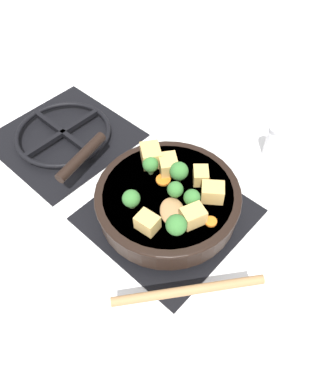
# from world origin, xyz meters

# --- Properties ---
(ground_plane) EXTENTS (2.40, 2.40, 0.00)m
(ground_plane) POSITION_xyz_m (0.00, 0.00, 0.00)
(ground_plane) COLOR white
(front_burner_grate) EXTENTS (0.31, 0.31, 0.03)m
(front_burner_grate) POSITION_xyz_m (0.00, 0.00, 0.01)
(front_burner_grate) COLOR black
(front_burner_grate) RESTS_ON ground_plane
(rear_burner_grate) EXTENTS (0.31, 0.31, 0.03)m
(rear_burner_grate) POSITION_xyz_m (0.00, 0.36, 0.01)
(rear_burner_grate) COLOR black
(rear_burner_grate) RESTS_ON ground_plane
(skillet_pan) EXTENTS (0.30, 0.39, 0.06)m
(skillet_pan) POSITION_xyz_m (-0.00, 0.00, 0.06)
(skillet_pan) COLOR black
(skillet_pan) RESTS_ON front_burner_grate
(wooden_spoon) EXTENTS (0.25, 0.25, 0.02)m
(wooden_spoon) POSITION_xyz_m (-0.09, -0.12, 0.09)
(wooden_spoon) COLOR #A87A4C
(wooden_spoon) RESTS_ON skillet_pan
(tofu_cube_center_large) EXTENTS (0.06, 0.06, 0.04)m
(tofu_cube_center_large) POSITION_xyz_m (0.04, 0.04, 0.10)
(tofu_cube_center_large) COLOR tan
(tofu_cube_center_large) RESTS_ON skillet_pan
(tofu_cube_near_handle) EXTENTS (0.06, 0.06, 0.04)m
(tofu_cube_near_handle) POSITION_xyz_m (0.04, 0.08, 0.10)
(tofu_cube_near_handle) COLOR tan
(tofu_cube_near_handle) RESTS_ON skillet_pan
(tofu_cube_east_chunk) EXTENTS (0.05, 0.05, 0.03)m
(tofu_cube_east_chunk) POSITION_xyz_m (-0.02, -0.08, 0.10)
(tofu_cube_east_chunk) COLOR tan
(tofu_cube_east_chunk) RESTS_ON skillet_pan
(tofu_cube_west_chunk) EXTENTS (0.05, 0.06, 0.03)m
(tofu_cube_west_chunk) POSITION_xyz_m (0.05, -0.07, 0.10)
(tofu_cube_west_chunk) COLOR tan
(tofu_cube_west_chunk) RESTS_ON skillet_pan
(tofu_cube_back_piece) EXTENTS (0.05, 0.05, 0.03)m
(tofu_cube_back_piece) POSITION_xyz_m (0.07, -0.03, 0.10)
(tofu_cube_back_piece) COLOR tan
(tofu_cube_back_piece) RESTS_ON skillet_pan
(tofu_cube_front_piece) EXTENTS (0.04, 0.04, 0.03)m
(tofu_cube_front_piece) POSITION_xyz_m (-0.09, -0.03, 0.10)
(tofu_cube_front_piece) COLOR tan
(tofu_cube_front_piece) RESTS_ON skillet_pan
(broccoli_floret_near_spoon) EXTENTS (0.04, 0.04, 0.05)m
(broccoli_floret_near_spoon) POSITION_xyz_m (-0.06, -0.08, 0.11)
(broccoli_floret_near_spoon) COLOR #709956
(broccoli_floret_near_spoon) RESTS_ON skillet_pan
(broccoli_floret_center_top) EXTENTS (0.04, 0.04, 0.05)m
(broccoli_floret_center_top) POSITION_xyz_m (0.04, 0.01, 0.11)
(broccoli_floret_center_top) COLOR #709956
(broccoli_floret_center_top) RESTS_ON skillet_pan
(broccoli_floret_east_rim) EXTENTS (0.03, 0.03, 0.04)m
(broccoli_floret_east_rim) POSITION_xyz_m (0.01, -0.06, 0.11)
(broccoli_floret_east_rim) COLOR #709956
(broccoli_floret_east_rim) RESTS_ON skillet_pan
(broccoli_floret_west_rim) EXTENTS (0.04, 0.04, 0.04)m
(broccoli_floret_west_rim) POSITION_xyz_m (-0.07, 0.03, 0.11)
(broccoli_floret_west_rim) COLOR #709956
(broccoli_floret_west_rim) RESTS_ON skillet_pan
(broccoli_floret_north_edge) EXTENTS (0.03, 0.03, 0.04)m
(broccoli_floret_north_edge) POSITION_xyz_m (0.00, -0.02, 0.11)
(broccoli_floret_north_edge) COLOR #709956
(broccoli_floret_north_edge) RESTS_ON skillet_pan
(broccoli_floret_south_cluster) EXTENTS (0.03, 0.03, 0.04)m
(broccoli_floret_south_cluster) POSITION_xyz_m (0.02, 0.06, 0.11)
(broccoli_floret_south_cluster) COLOR #709956
(broccoli_floret_south_cluster) RESTS_ON skillet_pan
(carrot_slice_orange_thin) EXTENTS (0.03, 0.03, 0.01)m
(carrot_slice_orange_thin) POSITION_xyz_m (0.02, 0.03, 0.08)
(carrot_slice_orange_thin) COLOR orange
(carrot_slice_orange_thin) RESTS_ON skillet_pan
(carrot_slice_near_center) EXTENTS (0.02, 0.02, 0.01)m
(carrot_slice_near_center) POSITION_xyz_m (0.00, -0.11, 0.08)
(carrot_slice_near_center) COLOR orange
(carrot_slice_near_center) RESTS_ON skillet_pan
(salt_shaker) EXTENTS (0.04, 0.04, 0.09)m
(salt_shaker) POSITION_xyz_m (0.31, -0.06, 0.04)
(salt_shaker) COLOR white
(salt_shaker) RESTS_ON ground_plane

